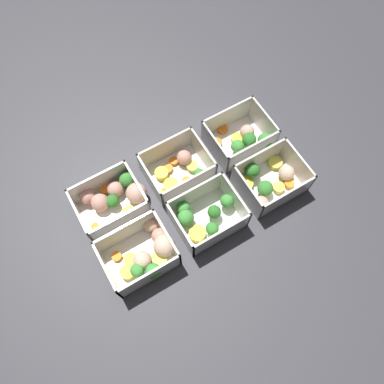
% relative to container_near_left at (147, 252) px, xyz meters
% --- Properties ---
extents(ground_plane, '(4.00, 4.00, 0.00)m').
position_rel_container_near_left_xyz_m(ground_plane, '(0.16, 0.08, -0.03)').
color(ground_plane, '#38383D').
extents(container_near_left, '(0.17, 0.15, 0.08)m').
position_rel_container_near_left_xyz_m(container_near_left, '(0.00, 0.00, 0.00)').
color(container_near_left, silver).
rests_on(container_near_left, ground_plane).
extents(container_near_center, '(0.15, 0.12, 0.08)m').
position_rel_container_near_left_xyz_m(container_near_center, '(0.16, 0.01, 0.00)').
color(container_near_center, silver).
rests_on(container_near_center, ground_plane).
extents(container_near_right, '(0.16, 0.13, 0.08)m').
position_rel_container_near_left_xyz_m(container_near_right, '(0.34, 0.00, -0.00)').
color(container_near_right, silver).
rests_on(container_near_right, ground_plane).
extents(container_far_left, '(0.17, 0.14, 0.08)m').
position_rel_container_near_left_xyz_m(container_far_left, '(-0.01, 0.16, 0.00)').
color(container_far_left, silver).
rests_on(container_far_left, ground_plane).
extents(container_far_center, '(0.15, 0.13, 0.08)m').
position_rel_container_near_left_xyz_m(container_far_center, '(0.17, 0.14, -0.00)').
color(container_far_center, silver).
rests_on(container_far_center, ground_plane).
extents(container_far_right, '(0.15, 0.13, 0.08)m').
position_rel_container_near_left_xyz_m(container_far_right, '(0.35, 0.14, 0.00)').
color(container_far_right, silver).
rests_on(container_far_right, ground_plane).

